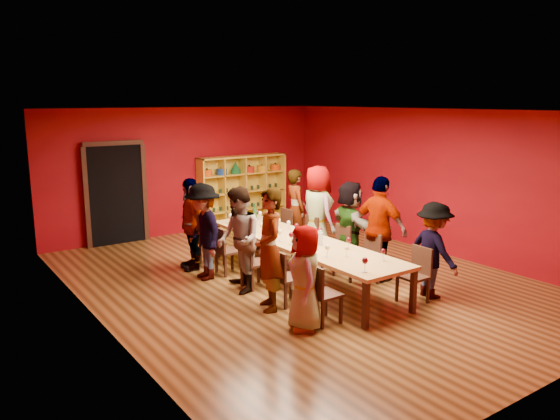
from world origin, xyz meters
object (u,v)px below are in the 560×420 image
Objects in this scene: chair_person_right_2 at (339,246)px; chair_person_left_2 at (251,260)px; chair_person_left_4 at (208,241)px; spittoon_bowl at (305,237)px; person_left_0 at (305,278)px; wine_bottle at (255,214)px; person_left_3 at (203,232)px; person_right_4 at (296,209)px; chair_person_left_0 at (320,291)px; person_right_1 at (380,229)px; chair_person_right_4 at (282,227)px; chair_person_right_0 at (417,272)px; person_left_4 at (191,224)px; chair_person_right_3 at (308,236)px; person_right_3 at (317,212)px; chair_person_left_3 at (225,248)px; person_left_1 at (269,250)px; person_right_0 at (433,250)px; tasting_table at (301,243)px; person_left_2 at (239,240)px; person_right_2 at (350,226)px; chair_person_right_1 at (368,256)px; shelving_unit at (242,188)px; chair_person_left_1 at (284,275)px.

chair_person_left_2 is at bearing 174.89° from chair_person_right_2.
chair_person_left_4 is 2.11m from spittoon_bowl.
person_left_0 reaches higher than wine_bottle.
person_left_3 reaches higher than person_right_4.
chair_person_left_0 is 2.32m from person_right_1.
chair_person_right_0 is at bearing -90.00° from chair_person_right_4.
person_left_4 is 2.34m from chair_person_right_3.
chair_person_left_3 is at bearing 91.74° from person_right_3.
person_left_1 is at bearing -150.68° from spittoon_bowl.
chair_person_left_4 is at bearing 40.02° from person_right_0.
chair_person_left_4 is (0.27, 2.55, -0.45)m from person_left_1.
chair_person_right_4 is at bearing 62.62° from chair_person_left_0.
tasting_table is at bearing 56.88° from person_left_3.
person_left_3 is (-0.15, 1.88, -0.07)m from person_left_1.
chair_person_left_0 is 4.15m from person_right_4.
person_left_2 reaches higher than chair_person_right_4.
person_right_0 is at bearing 44.81° from person_left_4.
person_right_2 is at bearing 64.17° from person_left_4.
person_right_2 is (2.34, -0.16, -0.04)m from person_left_2.
chair_person_right_1 is at bearing -27.51° from chair_person_left_2.
shelving_unit is 1.37× the size of person_left_4.
chair_person_left_1 is 2.73m from person_right_3.
chair_person_right_1 is (1.82, -2.53, 0.00)m from chair_person_left_4.
person_right_1 is 0.79m from person_right_2.
person_right_2 is at bearing -171.61° from person_right_4.
chair_person_left_1 is at bearing -136.29° from chair_person_right_3.
person_left_2 reaches higher than chair_person_right_2.
person_left_1 is 2.91m from person_right_3.
person_left_1 is 2.12× the size of chair_person_left_3.
shelving_unit is 1.35× the size of person_left_2.
chair_person_left_0 is at bearing 36.42° from person_left_1.
person_right_4 is (2.17, 0.07, 0.37)m from chair_person_left_4.
chair_person_left_3 is at bearing -168.86° from person_left_1.
chair_person_left_0 is at bearing 142.46° from person_right_2.
person_right_1 is at bearing 0.00° from chair_person_right_1.
person_left_3 reaches higher than chair_person_right_2.
person_right_1 is (2.09, 0.91, 0.44)m from chair_person_left_0.
person_left_1 is (-0.27, 0.90, 0.45)m from chair_person_left_0.
shelving_unit is 5.71m from person_left_1.
person_right_1 is at bearing 14.71° from person_right_0.
chair_person_left_4 is at bearing -132.19° from shelving_unit.
chair_person_left_3 and chair_person_right_4 have the same top height.
chair_person_left_4 is at bearing 90.00° from chair_person_left_2.
person_right_2 is (2.09, -1.08, 0.35)m from chair_person_left_3.
person_right_4 is (0.35, 3.71, 0.37)m from chair_person_right_0.
chair_person_right_4 is (2.16, 0.07, -0.38)m from person_left_4.
chair_person_left_4 is (0.28, 3.44, -0.25)m from person_left_0.
chair_person_left_3 is at bearing 90.00° from chair_person_left_0.
chair_person_left_3 is at bearing 90.00° from chair_person_left_1.
person_right_0 is (2.20, -1.09, 0.29)m from chair_person_left_1.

